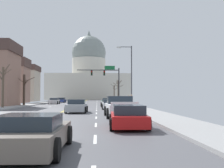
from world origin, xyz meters
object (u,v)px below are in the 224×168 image
at_px(signal_gantry, 107,77).
at_px(sedan_near_03, 77,106).
at_px(bicycle_parked, 134,107).
at_px(sedan_near_01, 107,103).
at_px(sedan_near_00, 107,102).
at_px(sedan_near_06, 31,134).
at_px(sedan_oncoming_01, 61,100).
at_px(pickup_truck_near_04, 120,108).
at_px(sedan_near_05, 128,117).
at_px(street_lamp_right, 130,71).
at_px(pedestrian_00, 131,100).
at_px(sedan_oncoming_00, 54,101).
at_px(sedan_near_02, 110,104).
at_px(pedestrian_01, 129,100).

relative_size(signal_gantry, sedan_near_03, 1.82).
bearing_deg(bicycle_parked, sedan_near_01, 101.42).
bearing_deg(sedan_near_00, signal_gantry, 88.34).
relative_size(sedan_near_06, sedan_oncoming_01, 0.93).
height_order(pickup_truck_near_04, sedan_near_05, pickup_truck_near_04).
xyz_separation_m(signal_gantry, sedan_near_01, (-0.35, -9.68, -4.60)).
bearing_deg(signal_gantry, street_lamp_right, -79.97).
distance_m(pickup_truck_near_04, sedan_near_06, 13.98).
bearing_deg(sedan_near_03, pickup_truck_near_04, -56.27).
bearing_deg(pedestrian_00, sedan_near_05, -97.53).
bearing_deg(sedan_oncoming_00, street_lamp_right, -55.51).
relative_size(sedan_oncoming_00, sedan_oncoming_01, 0.91).
bearing_deg(sedan_near_02, sedan_near_03, -116.77).
xyz_separation_m(sedan_near_00, bicycle_parked, (2.18, -18.65, -0.11)).
bearing_deg(pickup_truck_near_04, signal_gantry, 89.93).
bearing_deg(bicycle_parked, pickup_truck_near_04, -105.48).
distance_m(pickup_truck_near_04, sedan_oncoming_00, 35.68).
relative_size(street_lamp_right, sedan_near_06, 1.90).
bearing_deg(pedestrian_01, bicycle_parked, -93.56).
height_order(sedan_near_05, pedestrian_00, pedestrian_00).
relative_size(signal_gantry, sedan_near_01, 1.83).
relative_size(street_lamp_right, pedestrian_00, 4.90).
height_order(signal_gantry, sedan_near_02, signal_gantry).
bearing_deg(pedestrian_00, pickup_truck_near_04, -100.71).
height_order(sedan_near_01, sedan_near_02, sedan_near_02).
relative_size(sedan_near_02, pickup_truck_near_04, 0.81).
distance_m(sedan_near_02, pedestrian_00, 3.11).
relative_size(sedan_near_02, sedan_near_05, 1.02).
xyz_separation_m(sedan_near_02, pedestrian_01, (3.08, 5.96, 0.47)).
height_order(sedan_near_00, sedan_near_03, sedan_near_03).
relative_size(street_lamp_right, sedan_oncoming_01, 1.77).
distance_m(sedan_near_02, bicycle_parked, 5.69).
xyz_separation_m(street_lamp_right, sedan_near_01, (-2.87, 4.59, -4.43)).
bearing_deg(sedan_near_01, signal_gantry, 87.92).
bearing_deg(sedan_oncoming_01, sedan_near_05, -78.80).
bearing_deg(sedan_near_03, sedan_oncoming_01, 99.69).
xyz_separation_m(signal_gantry, pedestrian_01, (2.78, -10.65, -4.13)).
height_order(pickup_truck_near_04, sedan_oncoming_00, pickup_truck_near_04).
relative_size(sedan_near_00, pickup_truck_near_04, 0.77).
bearing_deg(bicycle_parked, pedestrian_00, 85.42).
xyz_separation_m(sedan_near_00, sedan_near_01, (-0.26, -6.55, -0.03)).
xyz_separation_m(street_lamp_right, sedan_near_05, (-2.75, -22.60, -4.42)).
bearing_deg(street_lamp_right, pickup_truck_near_04, -99.55).
bearing_deg(sedan_near_03, pedestrian_00, 51.50).
bearing_deg(sedan_oncoming_00, bicycle_parked, -64.57).
relative_size(sedan_near_05, sedan_oncoming_00, 1.06).
xyz_separation_m(sedan_near_02, sedan_near_03, (-3.58, -7.10, 0.04)).
height_order(sedan_near_02, sedan_near_06, sedan_near_02).
height_order(street_lamp_right, sedan_near_01, street_lamp_right).
bearing_deg(sedan_near_03, bicycle_parked, 17.92).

